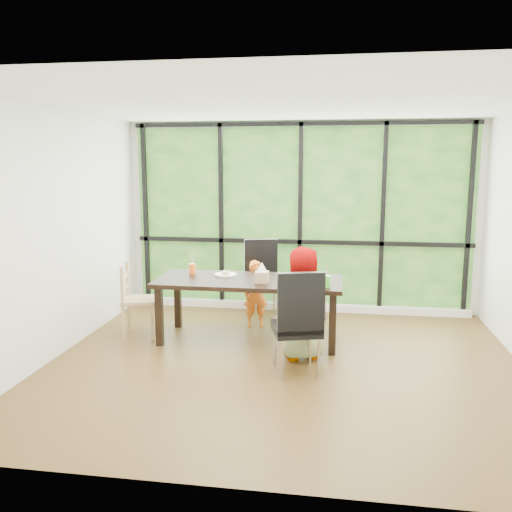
# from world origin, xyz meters

# --- Properties ---
(ground) EXTENTS (5.00, 5.00, 0.00)m
(ground) POSITION_xyz_m (0.00, 0.00, 0.00)
(ground) COLOR black
(ground) RESTS_ON ground
(back_wall) EXTENTS (5.00, 0.00, 5.00)m
(back_wall) POSITION_xyz_m (0.00, 2.25, 1.35)
(back_wall) COLOR silver
(back_wall) RESTS_ON ground
(foliage_backdrop) EXTENTS (4.80, 0.02, 2.65)m
(foliage_backdrop) POSITION_xyz_m (0.00, 2.23, 1.35)
(foliage_backdrop) COLOR #1A481A
(foliage_backdrop) RESTS_ON back_wall
(window_mullions) EXTENTS (4.80, 0.06, 2.65)m
(window_mullions) POSITION_xyz_m (0.00, 2.19, 1.35)
(window_mullions) COLOR black
(window_mullions) RESTS_ON back_wall
(window_sill) EXTENTS (4.80, 0.12, 0.10)m
(window_sill) POSITION_xyz_m (0.00, 2.15, 0.05)
(window_sill) COLOR silver
(window_sill) RESTS_ON ground
(dining_table) EXTENTS (2.23, 1.01, 0.75)m
(dining_table) POSITION_xyz_m (-0.50, 0.73, 0.38)
(dining_table) COLOR black
(dining_table) RESTS_ON ground
(chair_window_leather) EXTENTS (0.56, 0.56, 1.08)m
(chair_window_leather) POSITION_xyz_m (-0.46, 1.62, 0.54)
(chair_window_leather) COLOR black
(chair_window_leather) RESTS_ON ground
(chair_interior_leather) EXTENTS (0.57, 0.57, 1.08)m
(chair_interior_leather) POSITION_xyz_m (0.15, -0.20, 0.54)
(chair_interior_leather) COLOR black
(chair_interior_leather) RESTS_ON ground
(chair_end_beech) EXTENTS (0.48, 0.49, 0.90)m
(chair_end_beech) POSITION_xyz_m (-1.86, 0.69, 0.45)
(chair_end_beech) COLOR #A77E55
(chair_end_beech) RESTS_ON ground
(child_toddler) EXTENTS (0.37, 0.29, 0.88)m
(child_toddler) POSITION_xyz_m (-0.50, 1.29, 0.44)
(child_toddler) COLOR orange
(child_toddler) RESTS_ON ground
(child_older) EXTENTS (0.71, 0.60, 1.24)m
(child_older) POSITION_xyz_m (0.15, 0.21, 0.62)
(child_older) COLOR gray
(child_older) RESTS_ON ground
(placemat) EXTENTS (0.40, 0.30, 0.01)m
(placemat) POSITION_xyz_m (0.10, 0.52, 0.75)
(placemat) COLOR tan
(placemat) RESTS_ON dining_table
(plate_far) EXTENTS (0.27, 0.27, 0.02)m
(plate_far) POSITION_xyz_m (-0.82, 0.91, 0.76)
(plate_far) COLOR white
(plate_far) RESTS_ON dining_table
(plate_near) EXTENTS (0.22, 0.22, 0.01)m
(plate_near) POSITION_xyz_m (0.12, 0.51, 0.76)
(plate_near) COLOR white
(plate_near) RESTS_ON dining_table
(orange_cup) EXTENTS (0.08, 0.08, 0.13)m
(orange_cup) POSITION_xyz_m (-1.24, 0.93, 0.82)
(orange_cup) COLOR orange
(orange_cup) RESTS_ON dining_table
(green_cup) EXTENTS (0.08, 0.08, 0.13)m
(green_cup) POSITION_xyz_m (0.43, 0.45, 0.82)
(green_cup) COLOR #51CD32
(green_cup) RESTS_ON dining_table
(tissue_box) EXTENTS (0.15, 0.15, 0.13)m
(tissue_box) POSITION_xyz_m (-0.32, 0.57, 0.82)
(tissue_box) COLOR tan
(tissue_box) RESTS_ON dining_table
(crepe_rolls_far) EXTENTS (0.10, 0.12, 0.04)m
(crepe_rolls_far) POSITION_xyz_m (-0.82, 0.91, 0.79)
(crepe_rolls_far) COLOR tan
(crepe_rolls_far) RESTS_ON plate_far
(crepe_rolls_near) EXTENTS (0.05, 0.12, 0.04)m
(crepe_rolls_near) POSITION_xyz_m (0.12, 0.51, 0.78)
(crepe_rolls_near) COLOR tan
(crepe_rolls_near) RESTS_ON plate_near
(straw_white) EXTENTS (0.01, 0.04, 0.20)m
(straw_white) POSITION_xyz_m (-1.24, 0.93, 0.92)
(straw_white) COLOR white
(straw_white) RESTS_ON orange_cup
(straw_pink) EXTENTS (0.01, 0.04, 0.20)m
(straw_pink) POSITION_xyz_m (0.43, 0.45, 0.92)
(straw_pink) COLOR pink
(straw_pink) RESTS_ON green_cup
(tissue) EXTENTS (0.12, 0.12, 0.11)m
(tissue) POSITION_xyz_m (-0.32, 0.57, 0.94)
(tissue) COLOR white
(tissue) RESTS_ON tissue_box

